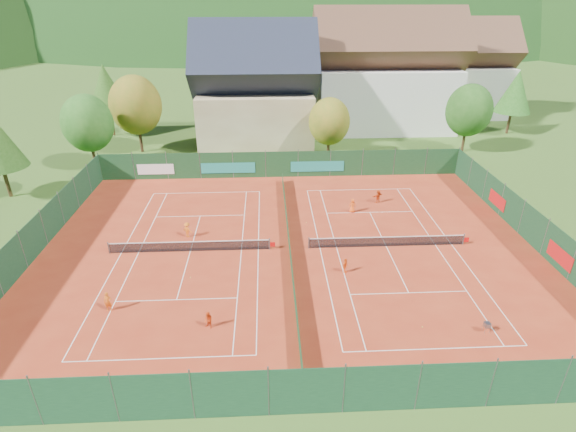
# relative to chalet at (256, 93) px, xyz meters

# --- Properties ---
(ground) EXTENTS (600.00, 600.00, 0.00)m
(ground) POSITION_rel_chalet_xyz_m (3.00, -30.00, -6.64)
(ground) COLOR #2F5219
(ground) RESTS_ON ground
(clay_pad) EXTENTS (40.00, 32.00, 0.01)m
(clay_pad) POSITION_rel_chalet_xyz_m (3.00, -30.00, -6.62)
(clay_pad) COLOR #9F2E17
(clay_pad) RESTS_ON ground
(court_markings_left) EXTENTS (11.03, 23.83, 0.00)m
(court_markings_left) POSITION_rel_chalet_xyz_m (-5.00, -30.00, -6.61)
(court_markings_left) COLOR white
(court_markings_left) RESTS_ON ground
(court_markings_right) EXTENTS (11.03, 23.83, 0.00)m
(court_markings_right) POSITION_rel_chalet_xyz_m (11.00, -30.00, -6.61)
(court_markings_right) COLOR white
(court_markings_right) RESTS_ON ground
(tennis_net_left) EXTENTS (13.30, 0.10, 1.02)m
(tennis_net_left) POSITION_rel_chalet_xyz_m (-4.85, -30.00, -6.12)
(tennis_net_left) COLOR #59595B
(tennis_net_left) RESTS_ON ground
(tennis_net_right) EXTENTS (13.30, 0.10, 1.02)m
(tennis_net_right) POSITION_rel_chalet_xyz_m (11.15, -30.00, -6.12)
(tennis_net_right) COLOR #59595B
(tennis_net_right) RESTS_ON ground
(court_divider) EXTENTS (0.03, 28.80, 1.00)m
(court_divider) POSITION_rel_chalet_xyz_m (3.00, -30.00, -6.12)
(court_divider) COLOR #14371B
(court_divider) RESTS_ON ground
(fence_north) EXTENTS (40.00, 0.10, 3.00)m
(fence_north) POSITION_rel_chalet_xyz_m (2.54, -14.01, -5.16)
(fence_north) COLOR #153C1D
(fence_north) RESTS_ON ground
(fence_south) EXTENTS (40.00, 0.04, 3.00)m
(fence_south) POSITION_rel_chalet_xyz_m (3.00, -46.00, -5.12)
(fence_south) COLOR #163C24
(fence_south) RESTS_ON ground
(fence_west) EXTENTS (0.04, 32.00, 3.00)m
(fence_west) POSITION_rel_chalet_xyz_m (-17.00, -30.00, -5.12)
(fence_west) COLOR #163C22
(fence_west) RESTS_ON ground
(fence_east) EXTENTS (0.09, 32.00, 3.00)m
(fence_east) POSITION_rel_chalet_xyz_m (23.00, -29.95, -5.14)
(fence_east) COLOR #13351C
(fence_east) RESTS_ON ground
(chalet) EXTENTS (16.20, 12.00, 16.00)m
(chalet) POSITION_rel_chalet_xyz_m (0.00, 0.00, 0.00)
(chalet) COLOR #CABA8F
(chalet) RESTS_ON ground
(hotel_block_a) EXTENTS (21.60, 11.00, 17.25)m
(hotel_block_a) POSITION_rel_chalet_xyz_m (19.00, 6.00, 0.76)
(hotel_block_a) COLOR silver
(hotel_block_a) RESTS_ON ground
(hotel_block_b) EXTENTS (17.28, 10.00, 15.50)m
(hotel_block_b) POSITION_rel_chalet_xyz_m (33.00, 14.00, -0.01)
(hotel_block_b) COLOR silver
(hotel_block_b) RESTS_ON ground
(tree_west_front) EXTENTS (5.72, 5.72, 8.69)m
(tree_west_front) POSITION_rel_chalet_xyz_m (-19.00, -10.00, -1.23)
(tree_west_front) COLOR #432A18
(tree_west_front) RESTS_ON ground
(tree_west_mid) EXTENTS (6.44, 6.44, 9.78)m
(tree_west_mid) POSITION_rel_chalet_xyz_m (-15.00, -4.00, -0.56)
(tree_west_mid) COLOR #432B18
(tree_west_mid) RESTS_ON ground
(tree_west_back) EXTENTS (5.60, 5.60, 10.00)m
(tree_west_back) POSITION_rel_chalet_xyz_m (-21.00, 4.00, 0.11)
(tree_west_back) COLOR #473119
(tree_west_back) RESTS_ON ground
(tree_center) EXTENTS (5.01, 5.01, 7.60)m
(tree_center) POSITION_rel_chalet_xyz_m (9.00, -8.00, -1.91)
(tree_center) COLOR #442F18
(tree_center) RESTS_ON ground
(tree_east_front) EXTENTS (5.72, 5.72, 8.69)m
(tree_east_front) POSITION_rel_chalet_xyz_m (27.00, -6.00, -1.23)
(tree_east_front) COLOR #442F18
(tree_east_front) RESTS_ON ground
(tree_east_mid) EXTENTS (5.04, 5.04, 9.00)m
(tree_east_mid) POSITION_rel_chalet_xyz_m (37.00, 2.00, -0.56)
(tree_east_mid) COLOR #483019
(tree_east_mid) RESTS_ON ground
(tree_east_back) EXTENTS (7.15, 7.15, 10.86)m
(tree_east_back) POSITION_rel_chalet_xyz_m (29.00, 10.00, 0.12)
(tree_east_back) COLOR #4D341B
(tree_east_back) RESTS_ON ground
(mountain_backdrop) EXTENTS (820.00, 530.00, 242.00)m
(mountain_backdrop) POSITION_rel_chalet_xyz_m (31.54, 203.48, -46.26)
(mountain_backdrop) COLOR black
(mountain_backdrop) RESTS_ON ground
(ball_hopper) EXTENTS (0.34, 0.34, 0.80)m
(ball_hopper) POSITION_rel_chalet_xyz_m (14.56, -40.58, -6.07)
(ball_hopper) COLOR slate
(ball_hopper) RESTS_ON ground
(loose_ball_0) EXTENTS (0.07, 0.07, 0.07)m
(loose_ball_0) POSITION_rel_chalet_xyz_m (-4.44, -33.79, -6.59)
(loose_ball_0) COLOR #CCD833
(loose_ball_0) RESTS_ON ground
(loose_ball_1) EXTENTS (0.07, 0.07, 0.07)m
(loose_ball_1) POSITION_rel_chalet_xyz_m (10.81, -39.97, -6.59)
(loose_ball_1) COLOR #CCD833
(loose_ball_1) RESTS_ON ground
(loose_ball_2) EXTENTS (0.07, 0.07, 0.07)m
(loose_ball_2) POSITION_rel_chalet_xyz_m (4.78, -25.47, -6.59)
(loose_ball_2) COLOR #CCD833
(loose_ball_2) RESTS_ON ground
(player_left_near) EXTENTS (0.52, 0.35, 1.40)m
(player_left_near) POSITION_rel_chalet_xyz_m (-9.19, -37.33, -5.92)
(player_left_near) COLOR #D25912
(player_left_near) RESTS_ON ground
(player_left_mid) EXTENTS (0.73, 0.70, 1.19)m
(player_left_mid) POSITION_rel_chalet_xyz_m (-2.48, -39.37, -6.03)
(player_left_mid) COLOR #CE3F12
(player_left_mid) RESTS_ON ground
(player_left_far) EXTENTS (1.01, 0.87, 1.35)m
(player_left_far) POSITION_rel_chalet_xyz_m (-5.54, -27.55, -5.95)
(player_left_far) COLOR orange
(player_left_far) RESTS_ON ground
(player_right_near) EXTENTS (0.64, 0.74, 1.19)m
(player_right_near) POSITION_rel_chalet_xyz_m (6.96, -33.63, -6.03)
(player_right_near) COLOR orange
(player_right_near) RESTS_ON ground
(player_right_far_a) EXTENTS (0.72, 0.52, 1.37)m
(player_right_far_a) POSITION_rel_chalet_xyz_m (9.32, -23.47, -5.94)
(player_right_far_a) COLOR #FA5716
(player_right_far_a) RESTS_ON ground
(player_right_far_b) EXTENTS (1.29, 0.98, 1.36)m
(player_right_far_b) POSITION_rel_chalet_xyz_m (12.25, -21.40, -5.94)
(player_right_far_b) COLOR #CE4112
(player_right_far_b) RESTS_ON ground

